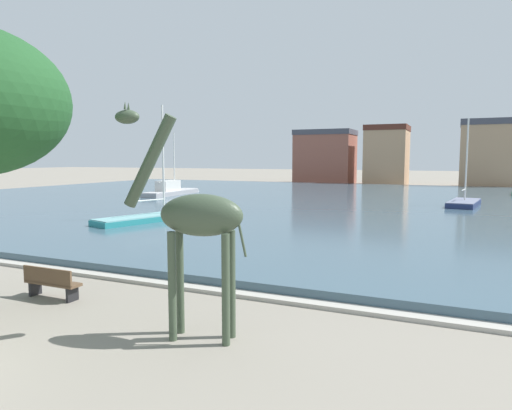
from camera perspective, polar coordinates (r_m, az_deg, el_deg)
The scene contains 10 objects.
harbor_water at distance 39.76m, azimuth 10.68°, elevation 0.27°, with size 79.69×53.22×0.37m, color #3D5666.
quay_edge_coping at distance 15.31m, azimuth -13.68°, elevation -9.18°, with size 79.69×0.50×0.12m, color #ADA89E.
giraffe_statue at distance 10.02m, azimuth -7.66°, elevation -1.79°, with size 2.96×1.07×5.21m.
sailboat_teal at distance 27.88m, azimuth -11.00°, elevation -1.66°, with size 4.04×8.86×7.05m.
sailboat_navy at distance 38.78m, azimuth 24.53°, elevation 0.05°, with size 2.56×6.49×6.99m.
sailboat_grey at distance 46.36m, azimuth -10.11°, elevation 1.57°, with size 2.07×9.14×6.49m.
park_bench at distance 14.40m, azimuth -24.12°, elevation -8.72°, with size 1.80×0.44×0.92m.
townhouse_wide_warehouse at distance 73.60m, azimuth 8.60°, elevation 5.95°, with size 8.90×6.55×8.35m.
townhouse_tall_gabled at distance 70.80m, azimuth 15.96°, elevation 5.96°, with size 5.94×6.74×8.73m.
townhouse_end_terrace at distance 69.34m, azimuth 27.24°, elevation 5.67°, with size 7.94×7.41×9.05m.
Camera 1 is at (9.11, -4.42, 3.99)m, focal length 32.17 mm.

